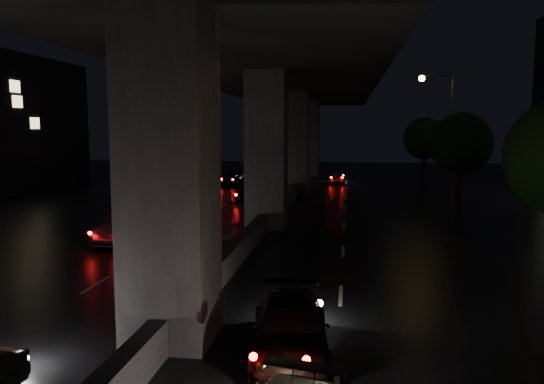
# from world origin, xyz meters

# --- Properties ---
(ground) EXTENTS (120.00, 120.00, 0.00)m
(ground) POSITION_xyz_m (0.00, 0.00, 0.00)
(ground) COLOR black
(ground) RESTS_ON ground
(viaduct) EXTENTS (12.00, 80.00, 10.50)m
(viaduct) POSITION_xyz_m (0.00, 5.00, 8.34)
(viaduct) COLOR #2F3032
(viaduct) RESTS_ON ground
(median_barrier) EXTENTS (0.45, 70.00, 0.85)m
(median_barrier) POSITION_xyz_m (0.00, 5.00, 0.42)
(median_barrier) COLOR #2F3032
(median_barrier) RESTS_ON ground
(tree_c) EXTENTS (3.80, 3.80, 6.12)m
(tree_c) POSITION_xyz_m (11.00, 12.00, 4.20)
(tree_c) COLOR black
(tree_c) RESTS_ON ground
(tree_d) EXTENTS (3.80, 3.80, 6.12)m
(tree_d) POSITION_xyz_m (11.00, 28.00, 4.20)
(tree_d) COLOR black
(tree_d) RESTS_ON ground
(streetlight_far) EXTENTS (2.52, 0.44, 9.00)m
(streetlight_far) POSITION_xyz_m (10.97, 18.00, 5.66)
(streetlight_far) COLOR #2D2D33
(streetlight_far) RESTS_ON ground
(car_3) EXTENTS (2.19, 4.41, 1.23)m
(car_3) POSITION_xyz_m (2.92, -10.48, 0.62)
(car_3) COLOR black
(car_3) RESTS_ON ground
(car_4) EXTENTS (1.65, 4.15, 1.34)m
(car_4) POSITION_xyz_m (-5.84, 0.37, 0.67)
(car_4) COLOR #262528
(car_4) RESTS_ON ground
(car_5) EXTENTS (1.54, 3.77, 1.21)m
(car_5) POSITION_xyz_m (-2.75, -0.18, 0.61)
(car_5) COLOR black
(car_5) RESTS_ON ground
(car_6) EXTENTS (2.04, 3.63, 1.17)m
(car_6) POSITION_xyz_m (-5.77, 3.34, 0.58)
(car_6) COLOR black
(car_6) RESTS_ON ground
(car_7) EXTENTS (2.33, 4.73, 1.32)m
(car_7) POSITION_xyz_m (-6.23, 11.40, 0.66)
(car_7) COLOR #232426
(car_7) RESTS_ON ground
(car_8) EXTENTS (1.34, 3.33, 1.13)m
(car_8) POSITION_xyz_m (-2.82, 14.46, 0.57)
(car_8) COLOR black
(car_8) RESTS_ON ground
(car_9) EXTENTS (1.65, 4.05, 1.31)m
(car_9) POSITION_xyz_m (-3.11, 21.59, 0.65)
(car_9) COLOR #43403A
(car_9) RESTS_ON ground
(car_10) EXTENTS (2.65, 4.54, 1.19)m
(car_10) POSITION_xyz_m (-2.68, 23.33, 0.59)
(car_10) COLOR black
(car_10) RESTS_ON ground
(car_11) EXTENTS (2.07, 4.41, 1.22)m
(car_11) POSITION_xyz_m (-6.23, 24.66, 0.61)
(car_11) COLOR black
(car_11) RESTS_ON ground
(car_12) EXTENTS (1.61, 3.59, 1.20)m
(car_12) POSITION_xyz_m (3.15, 27.90, 0.60)
(car_12) COLOR slate
(car_12) RESTS_ON ground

